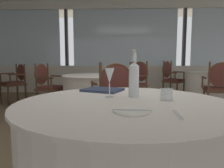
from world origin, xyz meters
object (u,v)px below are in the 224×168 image
at_px(dining_chair_2_1, 114,92).
at_px(dining_chair_2_2, 136,80).
at_px(water_bottle, 134,78).
at_px(wine_glass, 110,77).
at_px(dining_chair_0_2, 171,76).
at_px(side_plate, 132,111).
at_px(dining_chair_0_0, 219,84).
at_px(dining_chair_1_1, 16,80).
at_px(menu_book, 103,90).
at_px(dining_chair_2_0, 47,83).
at_px(water_tumbler, 167,94).

xyz_separation_m(dining_chair_2_1, dining_chair_2_2, (0.46, 1.86, 0.01)).
xyz_separation_m(water_bottle, wine_glass, (-0.17, -0.03, 0.01)).
distance_m(dining_chair_0_2, dining_chair_2_1, 3.21).
relative_size(water_bottle, dining_chair_2_1, 0.35).
height_order(side_plate, dining_chair_0_0, dining_chair_0_0).
xyz_separation_m(wine_glass, dining_chair_0_2, (1.47, 4.15, -0.30)).
relative_size(dining_chair_0_0, dining_chair_2_1, 1.00).
bearing_deg(dining_chair_1_1, water_bottle, 75.30).
relative_size(dining_chair_0_2, dining_chair_2_1, 1.03).
bearing_deg(dining_chair_0_0, water_bottle, 156.51).
distance_m(menu_book, dining_chair_2_1, 1.01).
height_order(side_plate, wine_glass, wine_glass).
relative_size(wine_glass, dining_chair_0_0, 0.21).
bearing_deg(dining_chair_2_0, dining_chair_0_0, 12.33).
distance_m(side_plate, wine_glass, 0.46).
relative_size(water_bottle, menu_book, 1.08).
xyz_separation_m(wine_glass, dining_chair_2_0, (-1.39, 2.62, -0.33)).
distance_m(side_plate, dining_chair_0_2, 4.76).
distance_m(dining_chair_1_1, dining_chair_2_0, 1.22).
relative_size(dining_chair_0_2, dining_chair_2_2, 1.01).
distance_m(water_tumbler, menu_book, 0.60).
bearing_deg(water_bottle, dining_chair_2_0, 121.05).
height_order(water_tumbler, dining_chair_2_2, dining_chair_2_2).
relative_size(dining_chair_0_2, dining_chair_2_0, 1.06).
height_order(water_bottle, water_tumbler, water_bottle).
bearing_deg(side_plate, dining_chair_2_2, 84.86).
relative_size(water_tumbler, dining_chair_1_1, 0.08).
distance_m(water_bottle, dining_chair_2_0, 3.04).
bearing_deg(dining_chair_0_0, menu_book, 149.71).
bearing_deg(dining_chair_2_0, dining_chair_2_2, 30.07).
xyz_separation_m(dining_chair_1_1, dining_chair_2_0, (1.00, -0.69, 0.00)).
bearing_deg(dining_chair_2_0, wine_glass, -48.28).
height_order(menu_book, dining_chair_2_1, dining_chair_2_1).
relative_size(wine_glass, dining_chair_2_2, 0.21).
xyz_separation_m(side_plate, water_bottle, (0.04, 0.45, 0.13)).
bearing_deg(dining_chair_2_1, wine_glass, 164.13).
bearing_deg(dining_chair_0_2, dining_chair_0_0, -30.03).
bearing_deg(dining_chair_1_1, dining_chair_2_1, 87.07).
height_order(water_tumbler, dining_chair_2_1, dining_chair_2_1).
distance_m(dining_chair_0_0, dining_chair_2_2, 1.65).
bearing_deg(water_tumbler, dining_chair_1_1, 129.19).
height_order(water_bottle, dining_chair_0_0, water_bottle).
relative_size(dining_chair_2_0, dining_chair_2_1, 0.97).
xyz_separation_m(water_tumbler, dining_chair_2_0, (-1.77, 2.70, -0.22)).
xyz_separation_m(dining_chair_0_0, dining_chair_2_2, (-1.53, 0.62, 0.02)).
distance_m(dining_chair_2_1, dining_chair_2_2, 1.92).
xyz_separation_m(menu_book, dining_chair_2_0, (-1.31, 2.31, -0.19)).
bearing_deg(dining_chair_2_0, water_tumbler, -43.03).
relative_size(dining_chair_0_0, dining_chair_1_1, 1.05).
height_order(dining_chair_2_0, dining_chair_2_2, dining_chair_2_2).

